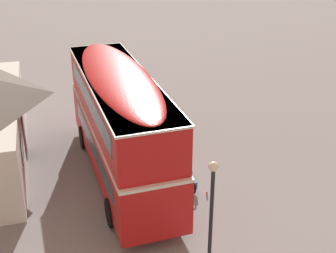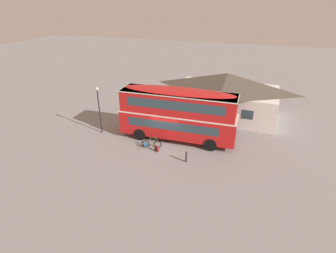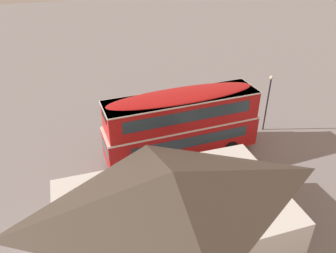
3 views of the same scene
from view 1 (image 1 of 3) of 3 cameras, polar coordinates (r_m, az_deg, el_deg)
name	(u,v)px [view 1 (image 1 of 3)]	position (r m, az deg, el deg)	size (l,w,h in m)	color
ground_plane	(152,182)	(19.94, -2.02, -6.84)	(120.00, 120.00, 0.00)	gray
double_decker_bus	(120,121)	(19.20, -5.89, 0.68)	(10.47, 2.79, 4.79)	black
touring_bicycle	(185,180)	(19.34, 2.14, -6.64)	(1.68, 0.73, 1.06)	black
backpack_on_ground	(189,173)	(20.06, 2.62, -5.73)	(0.37, 0.33, 0.52)	maroon
water_bottle_red_squeeze	(207,193)	(19.08, 4.81, -8.20)	(0.07, 0.07, 0.22)	#D84C33
street_lamp	(211,215)	(13.26, 5.34, -10.86)	(0.28, 0.28, 4.53)	black
kerb_bollard	(186,137)	(22.52, 2.18, -1.35)	(0.16, 0.16, 0.97)	#333338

